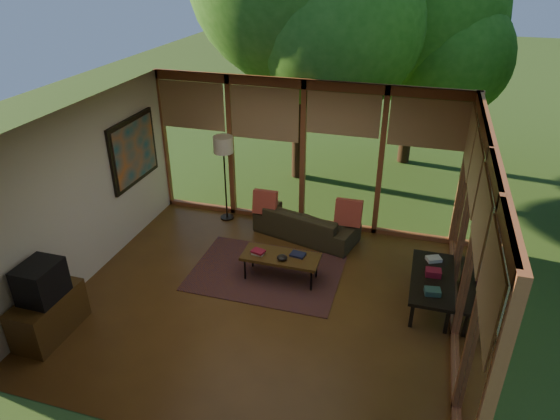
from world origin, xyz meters
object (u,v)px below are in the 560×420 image
(floor_lamp, at_px, (223,150))
(television, at_px, (41,281))
(sofa, at_px, (306,223))
(media_cabinet, at_px, (49,315))
(side_console, at_px, (432,280))
(coffee_table, at_px, (281,257))

(floor_lamp, bearing_deg, television, -105.70)
(sofa, distance_m, television, 4.40)
(media_cabinet, bearing_deg, television, 0.00)
(television, bearing_deg, media_cabinet, 180.00)
(media_cabinet, bearing_deg, sofa, 52.26)
(media_cabinet, xyz_separation_m, television, (0.02, 0.00, 0.55))
(sofa, relative_size, television, 3.34)
(television, distance_m, floor_lamp, 3.88)
(television, height_order, side_console, television)
(sofa, xyz_separation_m, floor_lamp, (-1.62, 0.23, 1.14))
(media_cabinet, bearing_deg, side_console, 23.30)
(sofa, height_order, television, television)
(floor_lamp, relative_size, side_console, 1.18)
(television, bearing_deg, floor_lamp, 74.30)
(sofa, distance_m, floor_lamp, 1.99)
(coffee_table, xyz_separation_m, side_console, (2.26, 0.02, 0.02))
(television, relative_size, floor_lamp, 0.33)
(sofa, relative_size, coffee_table, 1.53)
(coffee_table, relative_size, side_console, 0.86)
(media_cabinet, bearing_deg, floor_lamp, 74.02)
(sofa, height_order, floor_lamp, floor_lamp)
(media_cabinet, distance_m, coffee_table, 3.34)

